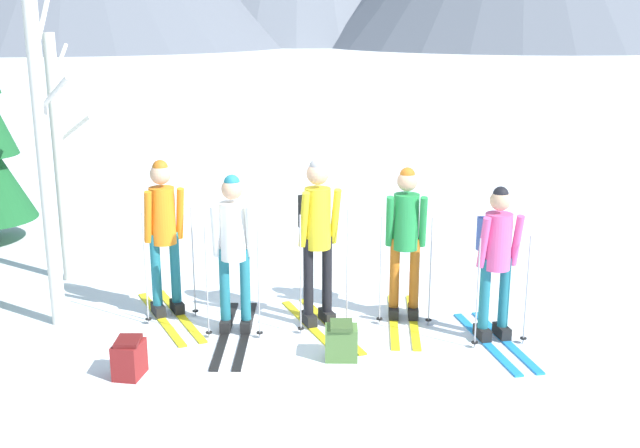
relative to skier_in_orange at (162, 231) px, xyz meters
name	(u,v)px	position (x,y,z in m)	size (l,w,h in m)	color
ground_plane	(298,325)	(1.51, -0.29, -0.99)	(400.00, 400.00, 0.00)	white
skier_in_orange	(162,231)	(0.00, 0.00, 0.00)	(1.04, 1.69, 1.79)	yellow
skier_in_white	(232,248)	(0.83, -0.48, -0.05)	(0.61, 1.79, 1.73)	black
skier_in_yellow	(316,231)	(1.71, -0.26, 0.07)	(0.93, 1.67, 1.86)	yellow
skier_in_green	(404,235)	(2.68, -0.09, -0.01)	(0.61, 1.60, 1.74)	yellow
skier_in_pink	(495,255)	(3.55, -0.67, -0.07)	(0.63, 1.63, 1.65)	#1E84D1
birch_tree_tall	(58,158)	(-1.50, 1.23, 0.60)	(0.55, 0.77, 3.11)	silver
birch_tree_slender	(43,159)	(-1.16, -0.24, 0.86)	(0.49, 0.99, 3.66)	silver
backpack_on_snow_front	(340,341)	(1.95, -1.16, -0.81)	(0.32, 0.28, 0.38)	#4C7238
backpack_on_snow_beside	(128,358)	(-0.07, -1.55, -0.81)	(0.29, 0.36, 0.38)	maroon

